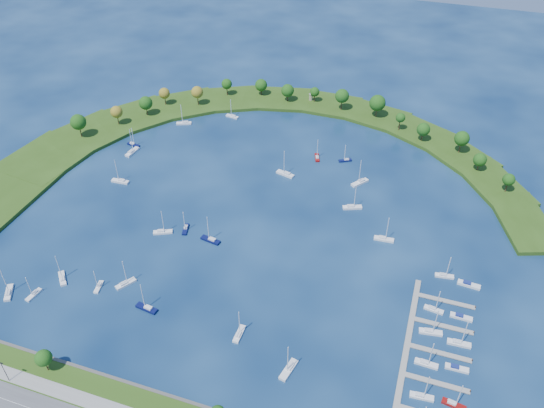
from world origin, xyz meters
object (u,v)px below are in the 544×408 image
(docked_boat_5, at_px, (457,368))
(docked_boat_7, at_px, (459,343))
(moored_boat_16, at_px, (289,369))
(moored_boat_17, at_px, (184,123))
(moored_boat_12, at_px, (186,229))
(docked_boat_3, at_px, (454,404))
(moored_boat_0, at_px, (352,207))
(moored_boat_20, at_px, (62,278))
(docked_boat_4, at_px, (426,363))
(docked_boat_9, at_px, (461,317))
(dock_system, at_px, (425,364))
(moored_boat_7, at_px, (317,157))
(docked_boat_8, at_px, (434,309))
(docked_boat_6, at_px, (431,331))
(moored_boat_9, at_px, (239,333))
(moored_boat_10, at_px, (8,292))
(moored_boat_21, at_px, (211,239))
(moored_boat_1, at_px, (360,182))
(moored_boat_15, at_px, (99,286))
(moored_boat_13, at_px, (384,238))
(moored_boat_14, at_px, (132,151))
(moored_boat_11, at_px, (285,173))
(docked_boat_2, at_px, (422,396))
(docked_boat_10, at_px, (444,275))
(moored_boat_18, at_px, (133,144))
(moored_boat_5, at_px, (163,231))
(moored_boat_8, at_px, (345,160))
(moored_boat_19, at_px, (120,181))
(moored_boat_6, at_px, (125,283))
(moored_boat_4, at_px, (34,294))
(harbor_tower, at_px, (311,97))
(docked_boat_11, at_px, (469,284))

(docked_boat_5, xyz_separation_m, docked_boat_7, (0.03, 11.36, 0.31))
(moored_boat_16, height_order, moored_boat_17, moored_boat_16)
(moored_boat_12, relative_size, docked_boat_3, 0.96)
(moored_boat_0, relative_size, moored_boat_20, 1.08)
(docked_boat_4, relative_size, docked_boat_9, 1.44)
(dock_system, distance_m, moored_boat_7, 137.68)
(moored_boat_20, relative_size, docked_boat_8, 1.13)
(docked_boat_6, bearing_deg, docked_boat_5, -59.82)
(moored_boat_16, bearing_deg, moored_boat_9, -99.55)
(moored_boat_10, bearing_deg, moored_boat_21, -80.04)
(moored_boat_1, height_order, moored_boat_15, moored_boat_1)
(moored_boat_13, relative_size, docked_boat_3, 1.12)
(moored_boat_14, bearing_deg, moored_boat_11, -79.02)
(moored_boat_16, relative_size, docked_boat_2, 1.19)
(docked_boat_6, height_order, docked_boat_10, docked_boat_6)
(docked_boat_7, bearing_deg, moored_boat_9, -166.72)
(moored_boat_10, distance_m, moored_boat_18, 117.04)
(moored_boat_1, relative_size, moored_boat_21, 1.07)
(moored_boat_5, xyz_separation_m, moored_boat_7, (51.07, 83.51, -0.04))
(docked_boat_5, bearing_deg, moored_boat_21, 161.33)
(moored_boat_7, height_order, moored_boat_8, moored_boat_7)
(moored_boat_11, height_order, docked_boat_3, moored_boat_11)
(docked_boat_3, bearing_deg, docked_boat_10, 106.67)
(moored_boat_8, bearing_deg, moored_boat_19, -1.64)
(docked_boat_5, bearing_deg, moored_boat_7, 124.04)
(moored_boat_7, relative_size, docked_boat_8, 1.03)
(moored_boat_18, height_order, docked_boat_7, docked_boat_7)
(moored_boat_6, bearing_deg, moored_boat_4, 149.68)
(moored_boat_14, bearing_deg, docked_boat_3, -113.17)
(moored_boat_11, distance_m, docked_boat_3, 144.72)
(moored_boat_12, relative_size, moored_boat_14, 0.76)
(moored_boat_15, xyz_separation_m, docked_boat_2, (131.69, -8.68, 0.04))
(harbor_tower, xyz_separation_m, moored_boat_19, (-69.86, -116.32, -3.30))
(moored_boat_15, bearing_deg, moored_boat_10, -77.78)
(moored_boat_4, xyz_separation_m, moored_boat_18, (-20.31, 114.11, 0.02))
(moored_boat_11, xyz_separation_m, moored_boat_17, (-74.50, 31.64, -0.05))
(moored_boat_4, height_order, moored_boat_7, moored_boat_7)
(docked_boat_10, xyz_separation_m, docked_boat_11, (9.94, -1.95, -0.21))
(moored_boat_9, relative_size, moored_boat_21, 0.89)
(docked_boat_7, bearing_deg, moored_boat_20, -175.64)
(dock_system, distance_m, moored_boat_6, 121.83)
(moored_boat_13, height_order, docked_boat_10, moored_boat_13)
(moored_boat_20, bearing_deg, docked_boat_2, -135.46)
(dock_system, xyz_separation_m, moored_boat_16, (-45.52, -18.06, 0.62))
(moored_boat_20, bearing_deg, docked_boat_7, -125.66)
(moored_boat_6, xyz_separation_m, docked_boat_5, (132.51, 1.78, -0.31))
(moored_boat_15, height_order, docked_boat_6, docked_boat_6)
(dock_system, relative_size, docked_boat_3, 6.99)
(moored_boat_1, height_order, docked_boat_7, moored_boat_1)
(docked_boat_6, bearing_deg, moored_boat_12, 159.98)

